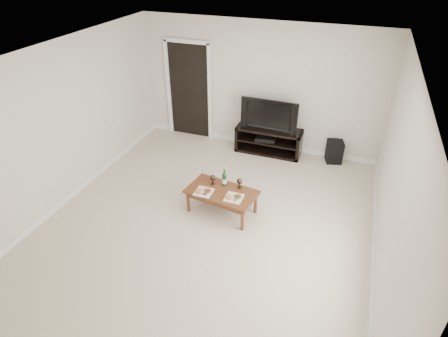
% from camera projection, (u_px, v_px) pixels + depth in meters
% --- Properties ---
extents(floor, '(5.50, 5.50, 0.00)m').
position_uv_depth(floor, '(209.00, 220.00, 6.03)').
color(floor, beige).
rests_on(floor, ground).
extents(back_wall, '(5.00, 0.04, 2.60)m').
position_uv_depth(back_wall, '(259.00, 87.00, 7.55)').
color(back_wall, silver).
rests_on(back_wall, ground).
extents(ceiling, '(5.00, 5.50, 0.04)m').
position_uv_depth(ceiling, '(205.00, 57.00, 4.64)').
color(ceiling, white).
rests_on(ceiling, back_wall).
extents(doorway, '(0.90, 0.02, 2.05)m').
position_uv_depth(doorway, '(189.00, 91.00, 8.11)').
color(doorway, black).
rests_on(doorway, ground).
extents(media_console, '(1.35, 0.45, 0.55)m').
position_uv_depth(media_console, '(268.00, 141.00, 7.77)').
color(media_console, black).
rests_on(media_console, ground).
extents(television, '(1.15, 0.18, 0.66)m').
position_uv_depth(television, '(270.00, 114.00, 7.45)').
color(television, black).
rests_on(television, media_console).
extents(av_receiver, '(0.43, 0.34, 0.08)m').
position_uv_depth(av_receiver, '(266.00, 138.00, 7.76)').
color(av_receiver, black).
rests_on(av_receiver, media_console).
extents(subwoofer, '(0.37, 0.37, 0.45)m').
position_uv_depth(subwoofer, '(334.00, 151.00, 7.49)').
color(subwoofer, black).
rests_on(subwoofer, ground).
extents(coffee_table, '(1.19, 0.76, 0.42)m').
position_uv_depth(coffee_table, '(222.00, 201.00, 6.10)').
color(coffee_table, brown).
rests_on(coffee_table, ground).
extents(plate_left, '(0.27, 0.27, 0.07)m').
position_uv_depth(plate_left, '(204.00, 191.00, 5.94)').
color(plate_left, white).
rests_on(plate_left, coffee_table).
extents(plate_right, '(0.27, 0.27, 0.07)m').
position_uv_depth(plate_right, '(234.00, 197.00, 5.81)').
color(plate_right, white).
rests_on(plate_right, coffee_table).
extents(wine_bottle, '(0.07, 0.07, 0.35)m').
position_uv_depth(wine_bottle, '(224.00, 176.00, 6.04)').
color(wine_bottle, '#0E3518').
rests_on(wine_bottle, coffee_table).
extents(goblet_left, '(0.09, 0.09, 0.17)m').
position_uv_depth(goblet_left, '(213.00, 180.00, 6.12)').
color(goblet_left, '#32231B').
rests_on(goblet_left, coffee_table).
extents(goblet_right, '(0.09, 0.09, 0.17)m').
position_uv_depth(goblet_right, '(239.00, 183.00, 6.03)').
color(goblet_right, '#32231B').
rests_on(goblet_right, coffee_table).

